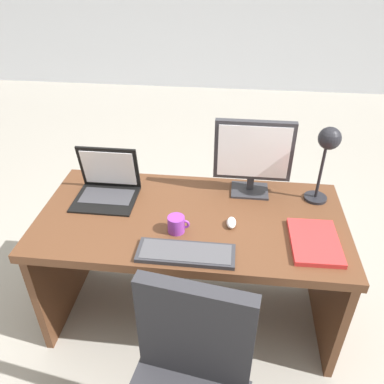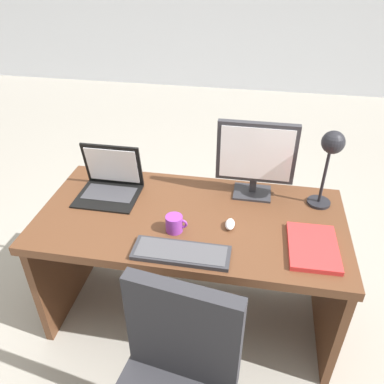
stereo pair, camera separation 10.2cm
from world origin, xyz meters
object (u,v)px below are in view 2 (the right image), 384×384
Objects in this scene: desk at (192,241)px; mouse at (230,224)px; monitor at (256,156)px; laptop at (111,178)px; desk_lamp at (331,153)px; book at (313,247)px; coffee_mug at (175,224)px; keyboard at (181,253)px.

mouse reaches higher than desk.
monitor is 1.29× the size of laptop.
desk_lamp is (0.64, 0.16, 0.51)m from desk.
laptop reaches higher than desk.
desk is 3.61× the size of desk_lamp.
laptop is at bearing 162.87° from mouse.
desk is 4.90× the size of book.
coffee_mug is (-0.26, -0.07, 0.02)m from mouse.
desk_lamp is at bearing 13.99° from desk.
desk_lamp is at bearing 37.55° from keyboard.
mouse is at bearing 15.59° from coffee_mug.
keyboard is at bearing -129.87° from mouse.
mouse is at bearing -149.86° from desk_lamp.
keyboard is at bearing -142.45° from desk_lamp.
mouse reaches higher than book.
book reaches higher than desk.
desk_lamp reaches higher than book.
coffee_mug is at bearing 111.92° from keyboard.
monitor is 0.39m from mouse.
coffee_mug is at bearing -33.93° from laptop.
mouse is 0.39m from book.
book reaches higher than keyboard.
desk_lamp is (0.35, -0.06, 0.08)m from monitor.
keyboard is at bearing -166.35° from book.
monitor is 0.98× the size of desk_lamp.
keyboard is (0.48, -0.44, -0.07)m from laptop.
monitor is at bearing 73.63° from mouse.
monitor reaches higher than keyboard.
keyboard reaches higher than desk.
desk_lamp is (0.63, 0.49, 0.30)m from keyboard.
monitor reaches higher than mouse.
laptop is 1.03× the size of book.
keyboard is (-0.28, -0.54, -0.22)m from monitor.
monitor reaches higher than desk.
desk is 0.30m from coffee_mug.
desk is 3.70× the size of monitor.
book is at bearing -54.21° from monitor.
monitor is at bearing 36.36° from desk.
desk_lamp is 0.82m from coffee_mug.
laptop is (-0.47, 0.11, 0.28)m from desk.
coffee_mug is (-0.64, 0.02, 0.03)m from book.
monitor is 0.36m from desk_lamp.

